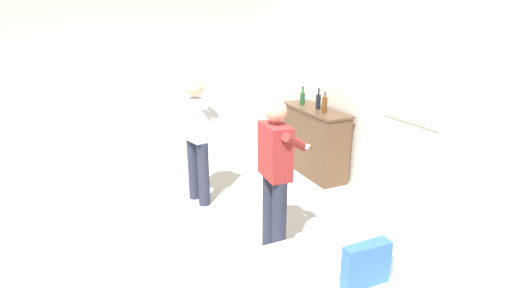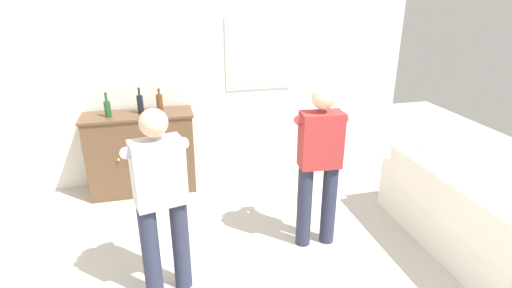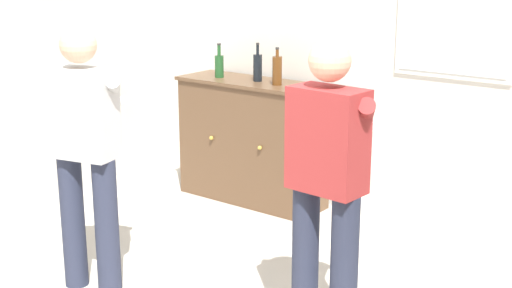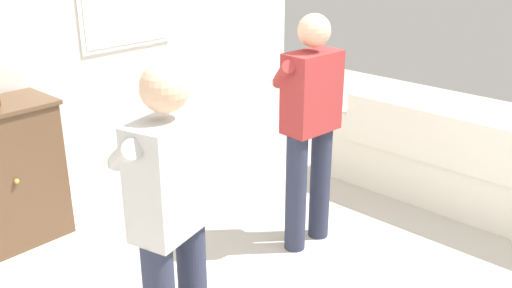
# 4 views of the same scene
# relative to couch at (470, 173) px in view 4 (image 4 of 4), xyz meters

# --- Properties ---
(wall_back_with_window) EXTENTS (5.20, 0.15, 2.80)m
(wall_back_with_window) POSITION_rel_couch_xyz_m (-1.90, 2.63, 1.08)
(wall_back_with_window) COLOR silver
(wall_back_with_window) RESTS_ON ground
(couch) EXTENTS (0.57, 2.44, 0.84)m
(couch) POSITION_rel_couch_xyz_m (0.00, 0.00, 0.00)
(couch) COLOR silver
(couch) RESTS_ON ground
(person_standing_left) EXTENTS (0.54, 0.51, 1.68)m
(person_standing_left) POSITION_rel_couch_xyz_m (-2.81, 0.30, 0.61)
(person_standing_left) COLOR #282D42
(person_standing_left) RESTS_ON ground
(person_standing_right) EXTENTS (0.56, 0.49, 1.68)m
(person_standing_right) POSITION_rel_couch_xyz_m (-1.29, 0.66, 0.61)
(person_standing_right) COLOR #282D42
(person_standing_right) RESTS_ON ground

